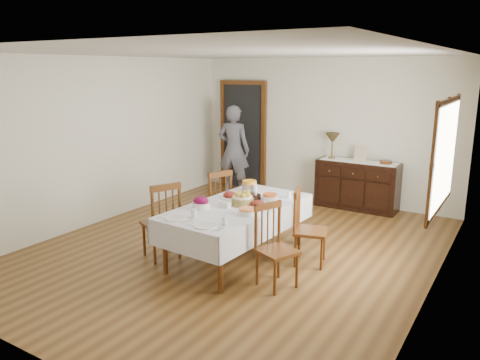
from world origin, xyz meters
The scene contains 26 objects.
ground centered at (0.00, 0.00, 0.00)m, with size 6.00×6.00×0.00m, color brown.
room_shell centered at (-0.15, 0.42, 1.64)m, with size 5.02×6.02×2.65m.
dining_table centered at (0.19, -0.27, 0.63)m, with size 1.20×2.16×0.72m.
chair_left_near centered at (-0.62, -0.78, 0.52)m, with size 0.57×0.57×1.03m.
chair_left_far centered at (-0.53, 0.27, 0.51)m, with size 0.54×0.54×1.00m.
chair_right_near centered at (0.95, -0.69, 0.48)m, with size 0.52×0.52×0.95m.
chair_right_far centered at (1.01, 0.06, 0.49)m, with size 0.50×0.50×0.96m.
sideboard centered at (0.78, 2.72, 0.42)m, with size 1.41×0.51×0.84m.
person centered at (-1.61, 2.45, 0.92)m, with size 0.58×0.37×1.85m, color #595966.
bread_basket centered at (0.24, -0.23, 0.80)m, with size 0.28×0.28×0.18m.
egg_basket centered at (0.18, 0.06, 0.76)m, with size 0.29×0.29×0.11m.
ham_platter_a centered at (-0.07, -0.04, 0.75)m, with size 0.29×0.29×0.11m.
ham_platter_b centered at (0.46, -0.22, 0.75)m, with size 0.27×0.27×0.11m.
beet_bowl centered at (-0.12, -0.62, 0.79)m, with size 0.22×0.22×0.15m.
carrot_bowl centered at (0.44, 0.13, 0.77)m, with size 0.21×0.21×0.10m.
pineapple_bowl centered at (-0.05, 0.43, 0.79)m, with size 0.21×0.21×0.15m.
casserole_dish centered at (0.50, -0.53, 0.76)m, with size 0.21×0.21×0.08m.
butter_dish centered at (0.11, -0.43, 0.76)m, with size 0.15×0.10×0.07m.
setting_left centered at (-0.07, -1.06, 0.74)m, with size 0.43×0.31×0.10m.
setting_right centered at (0.38, -1.10, 0.74)m, with size 0.43×0.31×0.10m.
glass_far_a centered at (0.08, 0.38, 0.78)m, with size 0.07×0.07×0.11m.
glass_far_b centered at (0.60, 0.37, 0.77)m, with size 0.06×0.06×0.09m.
runner centered at (0.80, 2.70, 0.85)m, with size 1.30×0.35×0.01m.
table_lamp centered at (0.29, 2.71, 1.20)m, with size 0.26×0.26×0.46m.
picture_frame centered at (0.83, 2.69, 0.98)m, with size 0.22×0.08×0.28m.
deco_bowl centered at (1.24, 2.73, 0.87)m, with size 0.20×0.20×0.06m.
Camera 1 is at (3.23, -5.09, 2.42)m, focal length 35.00 mm.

